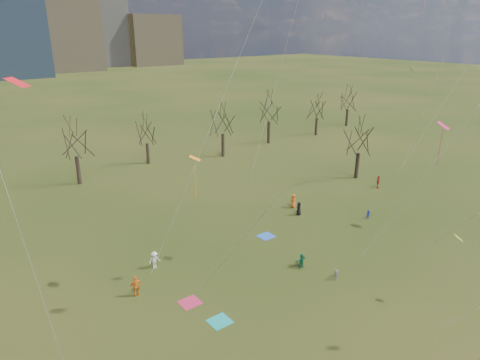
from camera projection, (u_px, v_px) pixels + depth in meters
ground at (331, 302)px, 34.31m from camera, size 500.00×500.00×0.00m
bare_tree_row at (131, 138)px, 60.06m from camera, size 113.04×29.80×9.50m
blanket_teal at (220, 321)px, 32.00m from camera, size 1.60×1.50×0.03m
blanket_navy at (266, 236)px, 45.09m from camera, size 1.60×1.50×0.03m
blanket_crimson at (190, 302)px, 34.21m from camera, size 1.60×1.50×0.03m
person_3 at (336, 275)px, 37.20m from camera, size 0.64×0.72×0.97m
person_4 at (136, 286)px, 34.80m from camera, size 1.12×0.58×1.84m
person_5 at (301, 260)px, 39.10m from camera, size 1.28×0.42×1.37m
person_6 at (299, 209)px, 50.02m from camera, size 0.91×0.74×1.60m
person_8 at (368, 214)px, 49.07m from camera, size 0.56×0.63×1.07m
person_9 at (155, 260)px, 38.90m from camera, size 1.11×0.69×1.64m
person_10 at (378, 182)px, 58.41m from camera, size 1.12×0.88×1.77m
person_12 at (293, 201)px, 52.05m from camera, size 0.59×0.87×1.73m
kites_airborne at (319, 108)px, 38.40m from camera, size 62.66×36.69×36.49m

